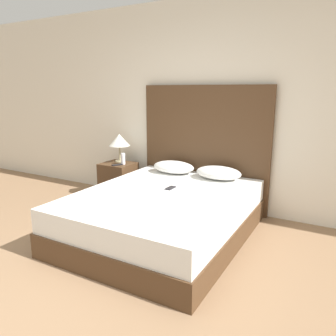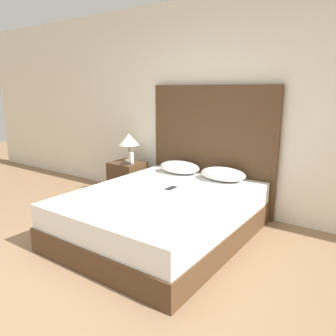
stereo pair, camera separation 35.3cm
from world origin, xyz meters
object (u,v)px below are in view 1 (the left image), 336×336
table_lamp (119,141)px  nightstand (119,181)px  phone_on_nightstand (117,165)px  phone_on_bed (170,188)px  bed (163,214)px

table_lamp → nightstand: bearing=-73.6°
nightstand → phone_on_nightstand: size_ratio=3.26×
phone_on_bed → nightstand: nightstand is taller
phone_on_bed → phone_on_nightstand: phone_on_nightstand is taller
phone_on_bed → nightstand: 1.33m
phone_on_bed → table_lamp: table_lamp is taller
phone_on_bed → phone_on_nightstand: size_ratio=0.91×
bed → table_lamp: bearing=145.5°
nightstand → table_lamp: size_ratio=1.33×
nightstand → table_lamp: 0.59m
phone_on_bed → phone_on_nightstand: 1.21m
phone_on_bed → table_lamp: (-1.20, 0.66, 0.36)m
phone_on_bed → nightstand: (-1.18, 0.58, -0.23)m
phone_on_nightstand → bed: bearing=-30.1°
bed → table_lamp: size_ratio=5.16×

